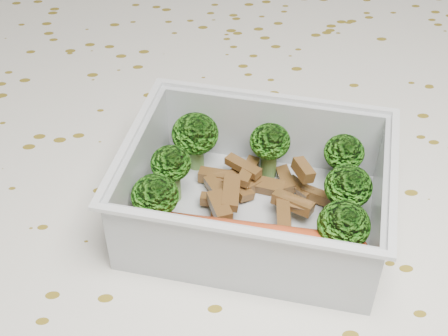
{
  "coord_description": "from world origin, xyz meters",
  "views": [
    {
      "loc": [
        -0.02,
        -0.31,
        1.07
      ],
      "look_at": [
        0.0,
        0.01,
        0.78
      ],
      "focal_mm": 50.0,
      "sensor_mm": 36.0,
      "label": 1
    }
  ],
  "objects": [
    {
      "name": "meat_pile",
      "position": [
        0.02,
        -0.01,
        0.77
      ],
      "size": [
        0.1,
        0.08,
        0.03
      ],
      "color": "brown",
      "rests_on": "lunch_container"
    },
    {
      "name": "dining_table",
      "position": [
        0.0,
        0.0,
        0.67
      ],
      "size": [
        1.4,
        0.9,
        0.75
      ],
      "color": "brown",
      "rests_on": "ground"
    },
    {
      "name": "sausage",
      "position": [
        0.02,
        -0.06,
        0.78
      ],
      "size": [
        0.14,
        0.05,
        0.02
      ],
      "color": "#C4451F",
      "rests_on": "lunch_container"
    },
    {
      "name": "lunch_container",
      "position": [
        0.02,
        -0.02,
        0.78
      ],
      "size": [
        0.2,
        0.18,
        0.06
      ],
      "color": "silver",
      "rests_on": "tablecloth"
    },
    {
      "name": "broccoli_florets",
      "position": [
        0.03,
        -0.01,
        0.79
      ],
      "size": [
        0.16,
        0.13,
        0.04
      ],
      "color": "#608C3F",
      "rests_on": "lunch_container"
    },
    {
      "name": "tablecloth",
      "position": [
        0.0,
        0.0,
        0.72
      ],
      "size": [
        1.46,
        0.96,
        0.19
      ],
      "color": "silver",
      "rests_on": "dining_table"
    }
  ]
}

